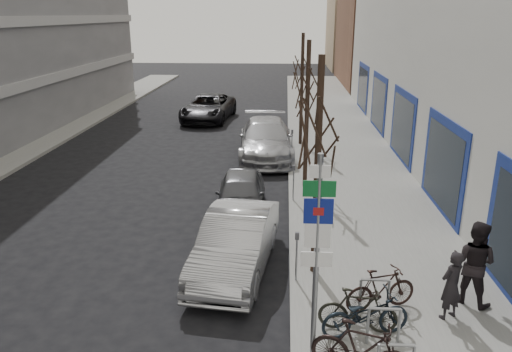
# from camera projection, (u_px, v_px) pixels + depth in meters

# --- Properties ---
(sidewalk_east) EXTENTS (5.00, 70.00, 0.15)m
(sidewalk_east) POSITION_uv_depth(u_px,v_px,m) (355.00, 189.00, 18.74)
(sidewalk_east) COLOR slate
(sidewalk_east) RESTS_ON ground
(brick_building_far) EXTENTS (12.00, 14.00, 8.00)m
(brick_building_far) POSITION_uv_depth(u_px,v_px,m) (409.00, 41.00, 45.52)
(brick_building_far) COLOR brown
(brick_building_far) RESTS_ON ground
(tan_building_far) EXTENTS (13.00, 12.00, 9.00)m
(tan_building_far) POSITION_uv_depth(u_px,v_px,m) (384.00, 30.00, 59.57)
(tan_building_far) COLOR #937A5B
(tan_building_far) RESTS_ON ground
(highway_sign_pole) EXTENTS (0.55, 0.10, 4.20)m
(highway_sign_pole) POSITION_uv_depth(u_px,v_px,m) (317.00, 251.00, 8.62)
(highway_sign_pole) COLOR gray
(highway_sign_pole) RESTS_ON ground
(bike_rack) EXTENTS (0.66, 2.26, 0.83)m
(bike_rack) POSITION_uv_depth(u_px,v_px,m) (384.00, 322.00, 9.68)
(bike_rack) COLOR gray
(bike_rack) RESTS_ON sidewalk_east
(tree_near) EXTENTS (1.80, 1.80, 5.50)m
(tree_near) POSITION_uv_depth(u_px,v_px,m) (319.00, 117.00, 11.43)
(tree_near) COLOR black
(tree_near) RESTS_ON ground
(tree_mid) EXTENTS (1.80, 1.80, 5.50)m
(tree_mid) POSITION_uv_depth(u_px,v_px,m) (308.00, 81.00, 17.60)
(tree_mid) COLOR black
(tree_mid) RESTS_ON ground
(tree_far) EXTENTS (1.80, 1.80, 5.50)m
(tree_far) POSITION_uv_depth(u_px,v_px,m) (302.00, 63.00, 23.77)
(tree_far) COLOR black
(tree_far) RESTS_ON ground
(meter_front) EXTENTS (0.10, 0.08, 1.27)m
(meter_front) POSITION_uv_depth(u_px,v_px,m) (297.00, 252.00, 11.97)
(meter_front) COLOR gray
(meter_front) RESTS_ON sidewalk_east
(meter_mid) EXTENTS (0.10, 0.08, 1.27)m
(meter_mid) POSITION_uv_depth(u_px,v_px,m) (294.00, 179.00, 17.19)
(meter_mid) COLOR gray
(meter_mid) RESTS_ON sidewalk_east
(meter_back) EXTENTS (0.10, 0.08, 1.27)m
(meter_back) POSITION_uv_depth(u_px,v_px,m) (292.00, 141.00, 22.41)
(meter_back) COLOR gray
(meter_back) RESTS_ON sidewalk_east
(bike_near_right) EXTENTS (1.97, 1.13, 1.15)m
(bike_near_right) POSITION_uv_depth(u_px,v_px,m) (363.00, 350.00, 8.77)
(bike_near_right) COLOR black
(bike_near_right) RESTS_ON sidewalk_east
(bike_mid_curb) EXTENTS (1.91, 0.98, 1.12)m
(bike_mid_curb) POSITION_uv_depth(u_px,v_px,m) (366.00, 311.00, 9.94)
(bike_mid_curb) COLOR black
(bike_mid_curb) RESTS_ON sidewalk_east
(bike_mid_inner) EXTENTS (1.66, 0.64, 0.98)m
(bike_mid_inner) POSITION_uv_depth(u_px,v_px,m) (358.00, 310.00, 10.10)
(bike_mid_inner) COLOR black
(bike_mid_inner) RESTS_ON sidewalk_east
(bike_far_inner) EXTENTS (1.75, 1.03, 1.02)m
(bike_far_inner) POSITION_uv_depth(u_px,v_px,m) (381.00, 289.00, 10.85)
(bike_far_inner) COLOR black
(bike_far_inner) RESTS_ON sidewalk_east
(parked_car_front) EXTENTS (2.16, 4.79, 1.53)m
(parked_car_front) POSITION_uv_depth(u_px,v_px,m) (236.00, 243.00, 12.79)
(parked_car_front) COLOR #B4B4B9
(parked_car_front) RESTS_ON ground
(parked_car_mid) EXTENTS (1.71, 3.98, 1.34)m
(parked_car_mid) POSITION_uv_depth(u_px,v_px,m) (241.00, 194.00, 16.54)
(parked_car_mid) COLOR #494A4E
(parked_car_mid) RESTS_ON ground
(parked_car_back) EXTENTS (2.72, 6.05, 1.72)m
(parked_car_back) POSITION_uv_depth(u_px,v_px,m) (266.00, 139.00, 22.90)
(parked_car_back) COLOR #A4A5A9
(parked_car_back) RESTS_ON ground
(lane_car) EXTENTS (3.14, 5.90, 1.58)m
(lane_car) POSITION_uv_depth(u_px,v_px,m) (208.00, 108.00, 30.97)
(lane_car) COLOR black
(lane_car) RESTS_ON ground
(pedestrian_near) EXTENTS (0.68, 0.61, 1.55)m
(pedestrian_near) POSITION_uv_depth(u_px,v_px,m) (451.00, 285.00, 10.47)
(pedestrian_near) COLOR black
(pedestrian_near) RESTS_ON sidewalk_east
(pedestrian_far) EXTENTS (0.88, 0.84, 1.98)m
(pedestrian_far) POSITION_uv_depth(u_px,v_px,m) (474.00, 262.00, 11.00)
(pedestrian_far) COLOR black
(pedestrian_far) RESTS_ON sidewalk_east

